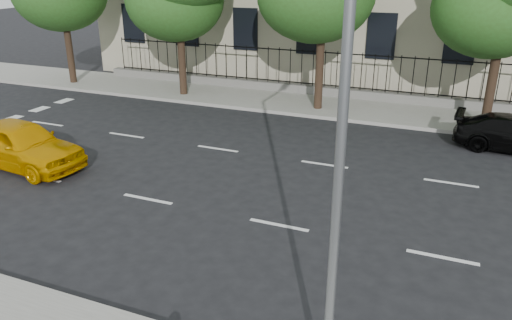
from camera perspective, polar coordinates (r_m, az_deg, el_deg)
The scene contains 6 objects.
ground at distance 11.04m, azimuth -1.90°, elevation -13.29°, with size 120.00×120.00×0.00m, color black.
far_sidewalk at distance 23.39m, azimuth 12.33°, elevation 5.65°, with size 60.00×4.00×0.15m, color gray.
lane_markings at distance 14.92m, azimuth 5.59°, elevation -3.51°, with size 49.60×4.62×0.01m, color silver, non-canonical shape.
iron_fence at distance 24.88m, azimuth 13.17°, elevation 7.89°, with size 30.00×0.50×2.20m.
street_light at distance 6.69m, azimuth 11.27°, elevation 11.16°, with size 0.25×3.32×8.05m.
yellow_taxi at distance 18.07m, azimuth -25.32°, elevation 1.65°, with size 1.85×4.60×1.57m, color #DC9600.
Camera 1 is at (3.77, -8.23, 6.32)m, focal length 35.00 mm.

